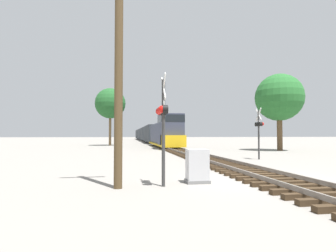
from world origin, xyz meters
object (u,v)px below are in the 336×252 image
freight_train (146,134)px  relay_cabinet (197,166)px  tree_mid_background (110,104)px  utility_pole (119,48)px  crossing_signal_near (163,116)px  tree_far_right (279,98)px  crossing_signal_far (259,127)px

freight_train → relay_cabinet: 64.17m
relay_cabinet → tree_mid_background: bearing=98.5°
tree_mid_background → freight_train: bearing=74.5°
relay_cabinet → utility_pole: 4.98m
crossing_signal_near → tree_far_right: (15.79, 18.11, 3.55)m
crossing_signal_near → freight_train: bearing=175.8°
freight_train → utility_pole: (-5.74, -64.66, 2.69)m
tree_far_right → tree_mid_background: 26.10m
freight_train → tree_far_right: (11.54, -46.45, 4.00)m
tree_mid_background → crossing_signal_far: bearing=-65.5°
freight_train → crossing_signal_far: bearing=-85.9°
freight_train → relay_cabinet: size_ratio=72.13×
freight_train → utility_pole: bearing=-95.1°
crossing_signal_far → tree_mid_background: bearing=29.1°
crossing_signal_near → tree_mid_background: size_ratio=0.40×
crossing_signal_near → tree_far_right: size_ratio=0.44×
crossing_signal_far → utility_pole: size_ratio=0.41×
crossing_signal_far → tree_far_right: (7.56, 9.44, 3.62)m
crossing_signal_far → relay_cabinet: (-6.88, -8.20, -1.73)m
utility_pole → tree_far_right: size_ratio=1.04×
crossing_signal_near → utility_pole: utility_pole is taller
relay_cabinet → freight_train: bearing=87.4°
crossing_signal_far → tree_mid_background: (-12.09, 26.59, 4.63)m
freight_train → utility_pole: size_ratio=9.83×
tree_far_right → freight_train: bearing=103.9°
tree_far_right → crossing_signal_near: bearing=-131.1°
tree_far_right → utility_pole: bearing=-133.5°
crossing_signal_near → tree_mid_background: tree_mid_background is taller
relay_cabinet → crossing_signal_far: bearing=50.0°
freight_train → crossing_signal_far: size_ratio=23.98×
crossing_signal_far → tree_mid_background: 29.57m
freight_train → utility_pole: 64.97m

